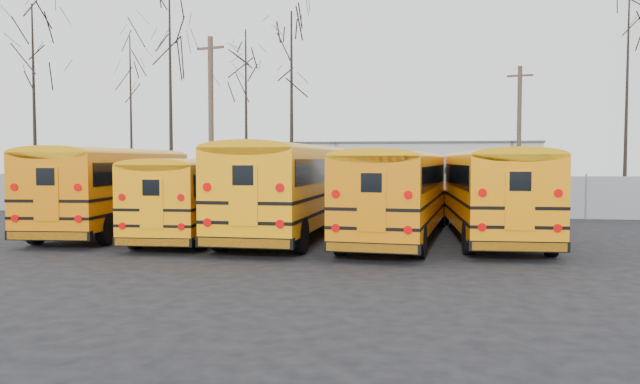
% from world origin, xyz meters
% --- Properties ---
extents(ground, '(120.00, 120.00, 0.00)m').
position_xyz_m(ground, '(0.00, 0.00, 0.00)').
color(ground, black).
rests_on(ground, ground).
extents(fence, '(40.00, 0.04, 2.00)m').
position_xyz_m(fence, '(0.00, 12.00, 1.00)').
color(fence, gray).
rests_on(fence, ground).
extents(distant_building, '(22.00, 8.00, 4.00)m').
position_xyz_m(distant_building, '(2.00, 32.00, 2.00)').
color(distant_building, '#BABBB5').
rests_on(distant_building, ground).
extents(bus_a, '(3.52, 11.80, 3.26)m').
position_xyz_m(bus_a, '(-7.04, 3.67, 1.91)').
color(bus_a, black).
rests_on(bus_a, ground).
extents(bus_b, '(2.80, 10.28, 2.85)m').
position_xyz_m(bus_b, '(-3.32, 2.62, 1.67)').
color(bus_b, black).
rests_on(bus_b, ground).
extents(bus_c, '(3.21, 12.19, 3.39)m').
position_xyz_m(bus_c, '(-0.13, 3.18, 1.98)').
color(bus_c, black).
rests_on(bus_c, ground).
extents(bus_d, '(3.62, 11.37, 3.13)m').
position_xyz_m(bus_d, '(3.66, 2.61, 1.83)').
color(bus_d, black).
rests_on(bus_d, ground).
extents(bus_e, '(3.10, 11.44, 3.17)m').
position_xyz_m(bus_e, '(6.83, 3.55, 1.86)').
color(bus_e, black).
rests_on(bus_e, ground).
extents(utility_pole_left, '(1.75, 0.54, 9.93)m').
position_xyz_m(utility_pole_left, '(-7.79, 16.57, 5.10)').
color(utility_pole_left, brown).
rests_on(utility_pole_left, ground).
extents(utility_pole_right, '(1.44, 0.46, 8.18)m').
position_xyz_m(utility_pole_right, '(10.01, 19.24, 4.20)').
color(utility_pole_right, '#483829').
rests_on(utility_pole_right, ground).
extents(tree_0, '(0.26, 0.26, 11.80)m').
position_xyz_m(tree_0, '(-17.97, 14.82, 5.90)').
color(tree_0, black).
rests_on(tree_0, ground).
extents(tree_1, '(0.26, 0.26, 10.32)m').
position_xyz_m(tree_1, '(-13.25, 17.49, 5.16)').
color(tree_1, black).
rests_on(tree_1, ground).
extents(tree_2, '(0.26, 0.26, 11.94)m').
position_xyz_m(tree_2, '(-9.30, 14.26, 5.97)').
color(tree_2, black).
rests_on(tree_2, ground).
extents(tree_3, '(0.26, 0.26, 10.21)m').
position_xyz_m(tree_3, '(-5.58, 16.31, 5.10)').
color(tree_3, black).
rests_on(tree_3, ground).
extents(tree_4, '(0.26, 0.26, 11.29)m').
position_xyz_m(tree_4, '(-3.03, 16.91, 5.65)').
color(tree_4, black).
rests_on(tree_4, ground).
extents(tree_5, '(0.26, 0.26, 11.26)m').
position_xyz_m(tree_5, '(14.43, 14.52, 5.63)').
color(tree_5, black).
rests_on(tree_5, ground).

